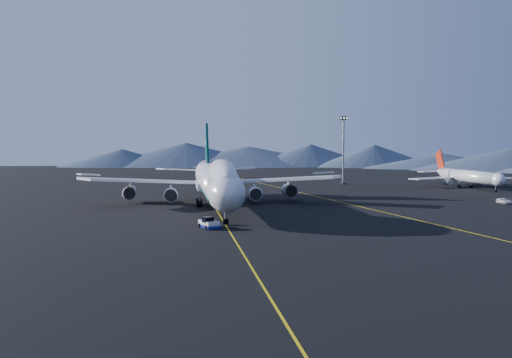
{
  "coord_description": "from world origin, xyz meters",
  "views": [
    {
      "loc": [
        -8.22,
        -122.33,
        13.8
      ],
      "look_at": [
        9.26,
        2.46,
        6.0
      ],
      "focal_mm": 40.0,
      "sensor_mm": 36.0,
      "label": 1
    }
  ],
  "objects": [
    {
      "name": "taxiway_line_main",
      "position": [
        0.0,
        0.0,
        0.01
      ],
      "size": [
        0.25,
        220.0,
        0.01
      ],
      "primitive_type": "cube",
      "color": "yellow",
      "rests_on": "ground"
    },
    {
      "name": "second_jet",
      "position": [
        82.29,
        45.89,
        3.63
      ],
      "size": [
        37.33,
        42.18,
        12.0
      ],
      "rotation": [
        0.0,
        0.0,
        0.39
      ],
      "color": "silver",
      "rests_on": "ground"
    },
    {
      "name": "taxiway_line_side",
      "position": [
        30.0,
        10.0,
        0.01
      ],
      "size": [
        28.08,
        198.09,
        0.01
      ],
      "primitive_type": "cube",
      "rotation": [
        0.0,
        0.0,
        0.14
      ],
      "color": "yellow",
      "rests_on": "ground"
    },
    {
      "name": "service_van",
      "position": [
        66.89,
        -0.59,
        0.61
      ],
      "size": [
        2.07,
        4.43,
        1.23
      ],
      "primitive_type": "imported",
      "rotation": [
        0.0,
        0.0,
        -0.01
      ],
      "color": "silver",
      "rests_on": "ground"
    },
    {
      "name": "boeing_747",
      "position": [
        0.0,
        0.03,
        5.81
      ],
      "size": [
        59.62,
        72.43,
        19.37
      ],
      "color": "silver",
      "rests_on": "ground"
    },
    {
      "name": "pushback_tug",
      "position": [
        -3.0,
        -29.5,
        0.6
      ],
      "size": [
        3.61,
        4.89,
        1.91
      ],
      "rotation": [
        0.0,
        0.0,
        0.35
      ],
      "color": "silver",
      "rests_on": "ground"
    },
    {
      "name": "floodlight_mast",
      "position": [
        48.47,
        66.66,
        11.69
      ],
      "size": [
        2.85,
        2.14,
        23.08
      ],
      "rotation": [
        0.0,
        0.0,
        -0.08
      ],
      "color": "black",
      "rests_on": "ground"
    },
    {
      "name": "ground",
      "position": [
        0.0,
        0.0,
        0.0
      ],
      "size": [
        500.0,
        500.0,
        0.0
      ],
      "primitive_type": "plane",
      "color": "black",
      "rests_on": "ground"
    }
  ]
}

